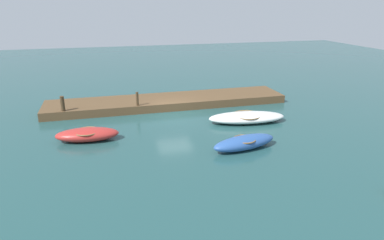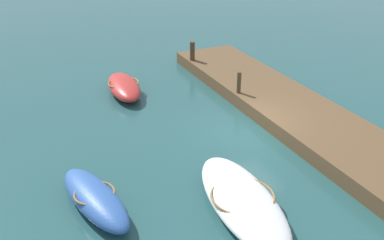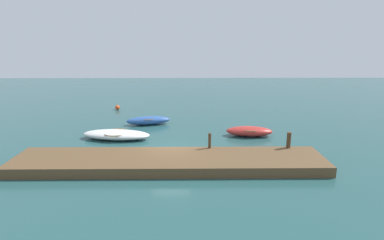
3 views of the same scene
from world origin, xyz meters
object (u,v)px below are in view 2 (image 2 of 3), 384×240
at_px(rowboat_blue, 95,199).
at_px(rowboat_red, 124,87).
at_px(mooring_post_west, 239,83).
at_px(motorboat_white, 242,200).
at_px(mooring_post_mid_west, 192,51).

bearing_deg(rowboat_blue, rowboat_red, -33.74).
bearing_deg(rowboat_blue, mooring_post_west, -69.24).
bearing_deg(rowboat_blue, motorboat_white, -126.50).
relative_size(rowboat_blue, mooring_post_west, 4.02).
relative_size(rowboat_red, mooring_post_west, 3.74).
xyz_separation_m(rowboat_blue, mooring_post_west, (4.94, -7.90, 0.72)).
bearing_deg(rowboat_red, rowboat_blue, 162.53).
xyz_separation_m(motorboat_white, mooring_post_west, (6.87, -3.82, 0.76)).
relative_size(rowboat_blue, rowboat_red, 1.08).
height_order(rowboat_blue, rowboat_red, rowboat_red).
distance_m(mooring_post_west, mooring_post_mid_west, 5.07).
bearing_deg(motorboat_white, rowboat_blue, 71.55).
relative_size(mooring_post_west, mooring_post_mid_west, 0.96).
bearing_deg(mooring_post_mid_west, motorboat_white, 162.27).
relative_size(motorboat_white, mooring_post_west, 5.42).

